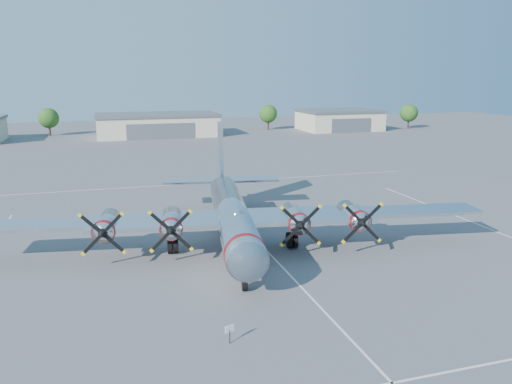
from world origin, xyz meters
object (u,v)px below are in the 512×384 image
object	(u,v)px
tree_far_east	(409,113)
info_placard	(230,331)
hangar_east	(339,120)
tree_east	(268,114)
tree_west	(49,118)
hangar_center	(158,125)
main_bomber_b29	(231,243)

from	to	relation	value
tree_far_east	info_placard	world-z (taller)	tree_far_east
hangar_east	tree_east	xyz separation A→B (m)	(-18.00, 6.04, 1.51)
tree_west	tree_far_east	xyz separation A→B (m)	(93.00, -10.00, 0.00)
hangar_center	info_placard	xyz separation A→B (m)	(-6.44, -98.27, -1.96)
hangar_east	info_placard	size ratio (longest dim) A/B	19.31
tree_east	tree_far_east	xyz separation A→B (m)	(38.00, -8.00, 0.00)
tree_east	info_placard	world-z (taller)	tree_east
hangar_center	info_placard	size ratio (longest dim) A/B	26.81
hangar_east	tree_west	distance (m)	73.46
tree_east	info_placard	size ratio (longest dim) A/B	6.22
main_bomber_b29	info_placard	xyz separation A→B (m)	(-4.12, -16.05, 0.75)
hangar_east	main_bomber_b29	size ratio (longest dim) A/B	0.49
tree_east	tree_west	bearing A→B (deg)	177.92
tree_far_east	info_placard	xyz separation A→B (m)	(-74.44, -96.31, -3.47)
tree_east	main_bomber_b29	bearing A→B (deg)	-110.12
tree_east	main_bomber_b29	size ratio (longest dim) A/B	0.16
hangar_center	info_placard	world-z (taller)	hangar_center
tree_east	main_bomber_b29	world-z (taller)	tree_east
hangar_east	tree_west	bearing A→B (deg)	173.72
hangar_center	tree_east	distance (m)	30.64
hangar_east	info_placard	bearing A→B (deg)	-118.99
tree_far_east	tree_east	bearing A→B (deg)	168.11
tree_east	tree_far_east	world-z (taller)	same
hangar_center	info_placard	bearing A→B (deg)	-93.75
tree_west	info_placard	xyz separation A→B (m)	(18.56, -106.31, -3.47)
hangar_center	tree_far_east	size ratio (longest dim) A/B	4.31
tree_far_east	main_bomber_b29	world-z (taller)	tree_far_east
hangar_east	main_bomber_b29	xyz separation A→B (m)	(-50.33, -82.22, -2.71)
main_bomber_b29	info_placard	world-z (taller)	main_bomber_b29
tree_east	tree_far_east	distance (m)	38.83
tree_west	main_bomber_b29	distance (m)	93.16
tree_far_east	hangar_east	bearing A→B (deg)	174.39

